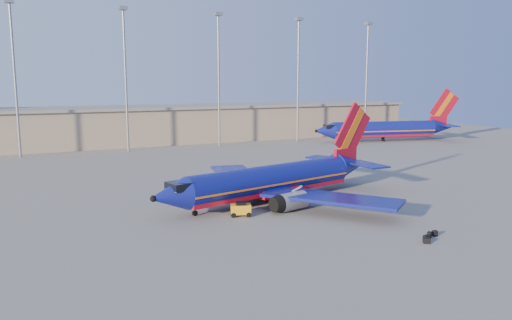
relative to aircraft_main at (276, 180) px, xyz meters
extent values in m
plane|color=slate|center=(-1.86, 4.88, -2.42)|extent=(220.00, 220.00, 0.00)
cube|color=gray|center=(8.14, 62.88, 1.58)|extent=(120.00, 15.00, 8.00)
cube|color=slate|center=(8.14, 62.88, 5.78)|extent=(122.00, 16.00, 0.60)
cylinder|color=gray|center=(-26.86, 50.88, 11.58)|extent=(0.44, 0.44, 28.00)
cube|color=gray|center=(-26.86, 50.88, 25.88)|extent=(1.60, 1.60, 0.70)
cylinder|color=gray|center=(-6.86, 50.88, 11.58)|extent=(0.44, 0.44, 28.00)
cube|color=gray|center=(-6.86, 50.88, 25.88)|extent=(1.60, 1.60, 0.70)
cylinder|color=gray|center=(13.14, 50.88, 11.58)|extent=(0.44, 0.44, 28.00)
cube|color=gray|center=(13.14, 50.88, 25.88)|extent=(1.60, 1.60, 0.70)
cylinder|color=gray|center=(33.14, 50.88, 11.58)|extent=(0.44, 0.44, 28.00)
cube|color=gray|center=(33.14, 50.88, 25.88)|extent=(1.60, 1.60, 0.70)
cylinder|color=gray|center=(53.14, 50.88, 11.58)|extent=(0.44, 0.44, 28.00)
cube|color=gray|center=(53.14, 50.88, 25.88)|extent=(1.60, 1.60, 0.70)
cylinder|color=navy|center=(-0.78, -0.18, 0.15)|extent=(23.10, 8.55, 3.53)
cube|color=#A70D1E|center=(-0.78, -0.18, -0.75)|extent=(22.95, 7.90, 1.24)
cube|color=orange|center=(-0.78, -0.18, -0.09)|extent=(23.10, 8.59, 0.21)
cone|color=navy|center=(-13.89, -3.18, 0.15)|extent=(4.69, 4.33, 3.53)
cube|color=black|center=(-12.68, -2.91, 1.06)|extent=(2.78, 2.93, 0.76)
cone|color=navy|center=(12.79, 2.93, 0.49)|extent=(5.62, 4.55, 3.53)
cube|color=#A70D1E|center=(12.04, 2.76, 1.77)|extent=(4.02, 1.41, 2.10)
cube|color=#A70D1E|center=(13.35, 3.06, 5.11)|extent=(6.89, 1.86, 7.61)
cube|color=orange|center=(13.16, 3.02, 5.11)|extent=(4.63, 1.43, 5.97)
cube|color=navy|center=(11.69, 6.01, 1.01)|extent=(5.16, 6.74, 0.21)
cube|color=navy|center=(13.14, -0.32, 1.01)|extent=(2.96, 6.15, 0.21)
cube|color=navy|center=(-1.26, 8.32, -0.71)|extent=(7.52, 15.42, 0.33)
cube|color=navy|center=(2.49, -8.04, -0.71)|extent=(12.69, 14.68, 0.33)
cube|color=#A70D1E|center=(-0.32, -0.07, -1.13)|extent=(6.41, 4.90, 0.95)
cylinder|color=gray|center=(-3.01, 4.40, -1.32)|extent=(3.79, 2.72, 2.00)
cylinder|color=gray|center=(-0.79, -5.27, -1.32)|extent=(3.79, 2.72, 2.00)
cylinder|color=gray|center=(-11.01, -2.52, -1.90)|extent=(0.27, 0.27, 1.05)
cylinder|color=black|center=(-11.01, -2.52, -2.12)|extent=(0.65, 0.37, 0.61)
cylinder|color=black|center=(0.06, 2.56, -2.02)|extent=(0.90, 0.69, 0.80)
cylinder|color=black|center=(1.17, -2.28, -2.02)|extent=(0.90, 0.69, 0.80)
cylinder|color=navy|center=(51.26, 41.54, 0.42)|extent=(25.49, 9.33, 3.89)
cube|color=#A70D1E|center=(51.26, 41.54, -0.58)|extent=(25.33, 8.61, 1.37)
cube|color=orange|center=(51.26, 41.54, 0.16)|extent=(25.50, 9.37, 0.23)
cone|color=navy|center=(36.79, 44.79, 0.42)|extent=(5.16, 4.77, 3.89)
cube|color=black|center=(38.12, 44.49, 1.42)|extent=(3.06, 3.22, 0.84)
cone|color=navy|center=(66.25, 38.17, 0.79)|extent=(6.19, 5.00, 3.89)
cube|color=#A70D1E|center=(65.43, 38.36, 2.21)|extent=(4.44, 1.53, 2.31)
cube|color=#A70D1E|center=(66.86, 38.04, 5.89)|extent=(7.61, 2.02, 8.39)
cube|color=orange|center=(66.66, 38.08, 5.89)|extent=(5.11, 1.56, 6.58)
cube|color=navy|center=(66.62, 41.76, 1.37)|extent=(3.23, 6.77, 0.23)
cube|color=navy|center=(65.05, 34.78, 1.37)|extent=(5.68, 7.44, 0.23)
cylinder|color=black|center=(51.26, 41.54, -1.95)|extent=(0.88, 0.88, 0.95)
cube|color=orange|center=(-6.66, -4.72, -1.67)|extent=(2.39, 1.87, 1.00)
cube|color=black|center=(-6.66, -4.72, -1.07)|extent=(1.33, 1.38, 0.35)
cylinder|color=black|center=(-7.22, -3.92, -2.16)|extent=(0.55, 0.35, 0.52)
cylinder|color=black|center=(-7.60, -4.95, -2.16)|extent=(0.55, 0.35, 0.52)
cylinder|color=black|center=(-5.72, -4.49, -2.16)|extent=(0.55, 0.35, 0.52)
cylinder|color=black|center=(-6.11, -5.52, -2.16)|extent=(0.55, 0.35, 0.52)
cube|color=black|center=(4.31, -20.07, -2.17)|extent=(0.72, 0.67, 0.49)
cube|color=black|center=(5.72, -18.97, -2.15)|extent=(0.61, 0.56, 0.54)
cube|color=black|center=(6.51, -18.85, -2.15)|extent=(0.53, 0.41, 0.53)
cube|color=black|center=(4.78, -19.55, -2.15)|extent=(0.64, 0.41, 0.54)
camera|label=1|loc=(-27.55, -51.34, 11.60)|focal=35.00mm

